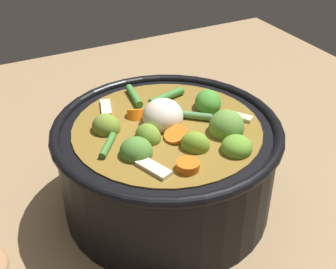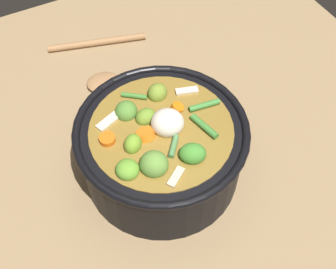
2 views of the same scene
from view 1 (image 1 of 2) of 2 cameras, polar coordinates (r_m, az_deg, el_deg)
name	(u,v)px [view 1 (image 1 of 2)]	position (r m, az deg, el deg)	size (l,w,h in m)	color
ground_plane	(167,202)	(0.61, -0.12, -8.56)	(1.10, 1.10, 0.00)	#8C704C
cooking_pot	(167,163)	(0.57, -0.09, -3.60)	(0.28, 0.28, 0.15)	black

